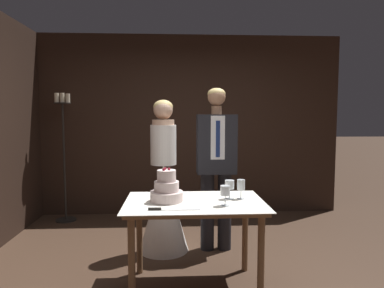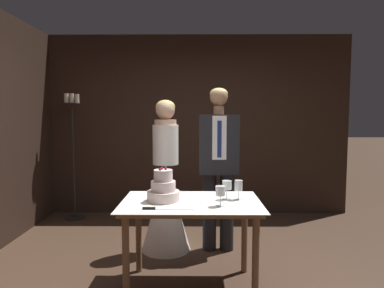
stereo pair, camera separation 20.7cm
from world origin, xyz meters
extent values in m
plane|color=#422D21|center=(0.00, 0.00, 0.00)|extent=(40.00, 40.00, 0.00)
cube|color=black|center=(0.00, 2.25, 1.34)|extent=(4.58, 0.12, 2.67)
cylinder|color=brown|center=(-0.54, -0.38, 0.36)|extent=(0.06, 0.06, 0.72)
cylinder|color=brown|center=(0.47, -0.38, 0.36)|extent=(0.06, 0.06, 0.72)
cylinder|color=brown|center=(-0.54, 0.22, 0.36)|extent=(0.06, 0.06, 0.72)
cylinder|color=brown|center=(0.47, 0.22, 0.36)|extent=(0.06, 0.06, 0.72)
cube|color=brown|center=(-0.04, -0.08, 0.74)|extent=(1.12, 0.72, 0.03)
cube|color=white|center=(-0.04, -0.08, 0.76)|extent=(1.18, 0.78, 0.01)
cylinder|color=beige|center=(-0.27, -0.06, 0.80)|extent=(0.28, 0.28, 0.09)
cylinder|color=beige|center=(-0.27, -0.06, 0.89)|extent=(0.21, 0.21, 0.09)
cylinder|color=beige|center=(-0.27, -0.06, 0.98)|extent=(0.16, 0.16, 0.10)
sphere|color=maroon|center=(-0.25, -0.06, 1.04)|extent=(0.02, 0.02, 0.02)
sphere|color=maroon|center=(-0.29, -0.04, 1.04)|extent=(0.02, 0.02, 0.02)
sphere|color=maroon|center=(-0.30, -0.09, 1.04)|extent=(0.02, 0.02, 0.02)
cube|color=silver|center=(-0.16, -0.34, 0.76)|extent=(0.30, 0.03, 0.00)
cylinder|color=black|center=(-0.36, -0.33, 0.77)|extent=(0.10, 0.02, 0.02)
cylinder|color=silver|center=(0.28, 0.00, 0.76)|extent=(0.08, 0.08, 0.00)
cylinder|color=silver|center=(0.28, 0.00, 0.81)|extent=(0.01, 0.01, 0.09)
cylinder|color=silver|center=(0.28, 0.00, 0.89)|extent=(0.08, 0.08, 0.08)
cylinder|color=maroon|center=(0.28, 0.00, 0.87)|extent=(0.07, 0.07, 0.03)
cylinder|color=silver|center=(0.38, -0.01, 0.76)|extent=(0.07, 0.07, 0.00)
cylinder|color=silver|center=(0.38, -0.01, 0.80)|extent=(0.01, 0.01, 0.08)
cylinder|color=silver|center=(0.38, -0.01, 0.88)|extent=(0.07, 0.07, 0.09)
cylinder|color=maroon|center=(0.38, -0.01, 0.85)|extent=(0.06, 0.06, 0.02)
cylinder|color=silver|center=(0.20, -0.22, 0.76)|extent=(0.08, 0.08, 0.00)
cylinder|color=silver|center=(0.20, -0.22, 0.81)|extent=(0.01, 0.01, 0.08)
cylinder|color=silver|center=(0.20, -0.22, 0.89)|extent=(0.08, 0.08, 0.08)
cone|color=white|center=(-0.32, 0.76, 0.48)|extent=(0.54, 0.54, 0.96)
cylinder|color=white|center=(-0.32, 0.76, 1.17)|extent=(0.28, 0.28, 0.43)
cylinder|color=#DBAD8E|center=(-0.32, 0.76, 1.42)|extent=(0.24, 0.24, 0.06)
sphere|color=#DBAD8E|center=(-0.32, 0.76, 1.55)|extent=(0.21, 0.21, 0.21)
ellipsoid|color=#D6B770|center=(-0.32, 0.78, 1.58)|extent=(0.21, 0.21, 0.16)
cylinder|color=black|center=(0.16, 0.76, 0.43)|extent=(0.15, 0.15, 0.86)
cylinder|color=black|center=(0.35, 0.76, 0.43)|extent=(0.15, 0.15, 0.86)
cube|color=black|center=(0.25, 0.76, 1.18)|extent=(0.43, 0.24, 0.64)
cube|color=white|center=(0.25, 0.64, 1.26)|extent=(0.15, 0.01, 0.46)
cube|color=navy|center=(0.25, 0.63, 1.24)|extent=(0.04, 0.01, 0.39)
cylinder|color=#A37556|center=(0.25, 0.76, 1.55)|extent=(0.11, 0.11, 0.09)
sphere|color=#A37556|center=(0.25, 0.76, 1.69)|extent=(0.19, 0.19, 0.19)
ellipsoid|color=#D6B770|center=(0.25, 0.77, 1.72)|extent=(0.19, 0.19, 0.13)
cylinder|color=black|center=(-1.74, 1.90, 0.01)|extent=(0.28, 0.28, 0.02)
cylinder|color=black|center=(-1.74, 1.90, 0.84)|extent=(0.03, 0.03, 1.63)
cylinder|color=black|center=(-1.74, 1.90, 1.66)|extent=(0.22, 0.22, 0.01)
cylinder|color=beige|center=(-1.82, 1.90, 1.73)|extent=(0.06, 0.06, 0.13)
cylinder|color=beige|center=(-1.74, 1.90, 1.73)|extent=(0.06, 0.06, 0.13)
cylinder|color=beige|center=(-1.67, 1.90, 1.73)|extent=(0.06, 0.06, 0.12)
camera|label=1|loc=(-0.21, -2.93, 1.49)|focal=32.00mm
camera|label=2|loc=(0.00, -2.93, 1.49)|focal=32.00mm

